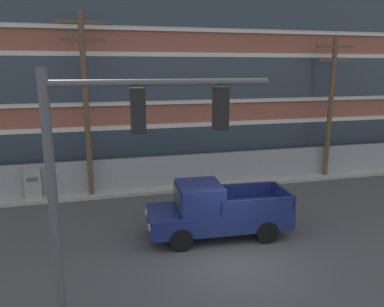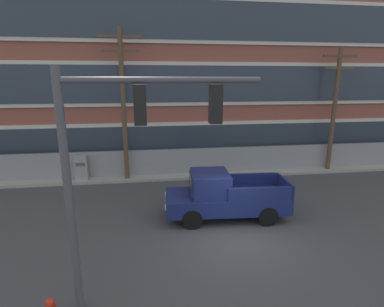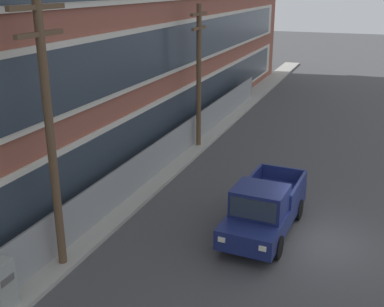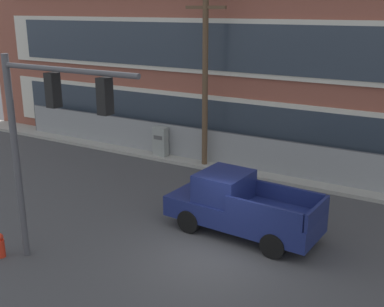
# 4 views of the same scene
# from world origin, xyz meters

# --- Properties ---
(ground_plane) EXTENTS (160.00, 160.00, 0.00)m
(ground_plane) POSITION_xyz_m (0.00, 0.00, 0.00)
(ground_plane) COLOR #424244
(sidewalk_building_side) EXTENTS (80.00, 1.60, 0.16)m
(sidewalk_building_side) POSITION_xyz_m (0.00, 7.89, 0.08)
(sidewalk_building_side) COLOR #9E9B93
(sidewalk_building_side) RESTS_ON ground
(brick_mill_building) EXTENTS (53.22, 9.15, 14.65)m
(brick_mill_building) POSITION_xyz_m (6.16, 12.96, 7.34)
(brick_mill_building) COLOR brown
(brick_mill_building) RESTS_ON ground
(chain_link_fence) EXTENTS (37.64, 0.06, 1.74)m
(chain_link_fence) POSITION_xyz_m (2.49, 7.92, 0.89)
(chain_link_fence) COLOR gray
(chain_link_fence) RESTS_ON ground
(pickup_truck_navy) EXTENTS (5.28, 2.25, 2.04)m
(pickup_truck_navy) POSITION_xyz_m (-0.03, 2.01, 0.96)
(pickup_truck_navy) COLOR navy
(pickup_truck_navy) RESTS_ON ground
(utility_pole_near_corner) EXTENTS (2.30, 0.26, 8.48)m
(utility_pole_near_corner) POSITION_xyz_m (-4.45, 7.51, 4.68)
(utility_pole_near_corner) COLOR brown
(utility_pole_near_corner) RESTS_ON ground
(utility_pole_midblock) EXTENTS (2.15, 0.26, 7.64)m
(utility_pole_midblock) POSITION_xyz_m (8.30, 7.59, 4.21)
(utility_pole_midblock) COLOR brown
(utility_pole_midblock) RESTS_ON ground
(electrical_cabinet) EXTENTS (0.70, 0.45, 1.61)m
(electrical_cabinet) POSITION_xyz_m (-7.01, 7.58, 0.80)
(electrical_cabinet) COLOR #939993
(electrical_cabinet) RESTS_ON ground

